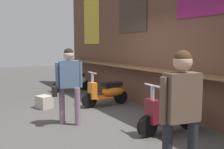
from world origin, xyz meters
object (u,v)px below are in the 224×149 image
scooter_cream (73,81)px  scooter_orange (108,92)px  shopper_browsing (181,105)px  shopper_with_handbag (68,79)px  scooter_maroon (172,112)px  merchandise_crate (44,102)px

scooter_cream → scooter_orange: size_ratio=1.00×
shopper_browsing → scooter_cream: bearing=-179.8°
scooter_cream → shopper_with_handbag: size_ratio=0.87×
shopper_with_handbag → shopper_browsing: bearing=18.9°
scooter_maroon → shopper_browsing: 1.99m
scooter_orange → scooter_maroon: bearing=91.3°
scooter_cream → scooter_maroon: size_ratio=1.00×
merchandise_crate → scooter_cream: bearing=140.2°
scooter_maroon → merchandise_crate: 3.53m
scooter_cream → shopper_with_handbag: 3.98m
shopper_browsing → merchandise_crate: shopper_browsing is taller
scooter_cream → scooter_maroon: same height
shopper_with_handbag → scooter_orange: bearing=136.9°
shopper_with_handbag → merchandise_crate: 1.86m
shopper_browsing → merchandise_crate: bearing=-164.2°
scooter_orange → shopper_with_handbag: (1.04, -1.56, 0.59)m
scooter_cream → merchandise_crate: size_ratio=3.44×
scooter_maroon → shopper_with_handbag: (-1.45, -1.56, 0.59)m
scooter_cream → shopper_with_handbag: bearing=70.6°
scooter_cream → shopper_browsing: size_ratio=0.86×
scooter_orange → merchandise_crate: bearing=-20.0°
merchandise_crate → shopper_browsing: bearing=4.5°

